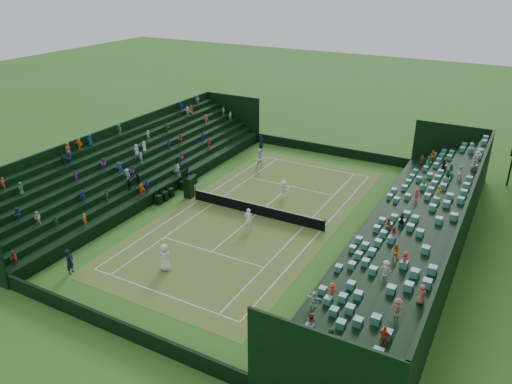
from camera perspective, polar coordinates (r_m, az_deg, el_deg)
ground at (r=39.58m, az=-0.00°, el=-2.64°), size 160.00×160.00×0.00m
court_surface at (r=39.57m, az=-0.00°, el=-2.63°), size 12.97×26.77×0.01m
perimeter_wall_north at (r=52.75m, az=8.35°, el=4.80°), size 17.17×0.20×1.00m
perimeter_wall_south at (r=28.62m, az=-15.98°, el=-14.45°), size 17.17×0.20×1.00m
perimeter_wall_east at (r=36.51m, az=11.80°, el=-4.80°), size 0.20×31.77×1.00m
perimeter_wall_west at (r=43.68m, az=-9.81°, el=0.43°), size 0.20×31.77×1.00m
north_grandstand at (r=35.28m, az=18.42°, el=-4.77°), size 6.60×32.00×4.90m
south_grandstand at (r=45.84m, az=-14.03°, el=2.64°), size 6.60×32.00×4.90m
tennis_net at (r=39.34m, az=-0.00°, el=-1.95°), size 11.67×0.10×1.06m
umpire_chair at (r=42.48m, az=-7.73°, el=0.85°), size 0.87×0.87×2.73m
courtside_chairs at (r=43.72m, az=-9.06°, el=0.41°), size 0.53×5.50×1.14m
player_near_west at (r=32.83m, az=-10.37°, el=-7.35°), size 1.03×0.77×1.89m
player_near_east at (r=37.04m, az=-0.86°, el=-3.12°), size 0.74×0.59×1.77m
player_far_west at (r=48.30m, az=0.51°, el=3.82°), size 1.19×1.09×1.99m
player_far_east at (r=42.26m, az=3.18°, el=0.35°), size 1.09×0.72×1.58m
line_judge_north at (r=52.78m, az=0.59°, el=5.53°), size 0.45×0.67×1.79m
line_judge_south at (r=34.16m, az=-20.52°, el=-7.45°), size 0.57×0.72×1.73m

